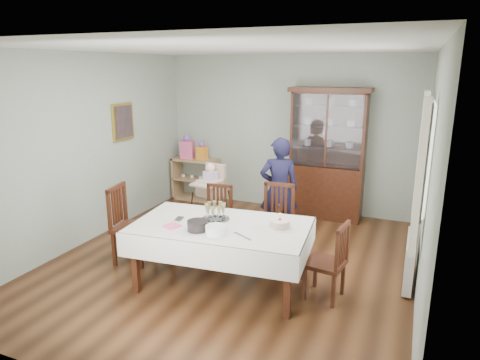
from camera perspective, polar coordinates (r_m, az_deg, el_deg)
The scene contains 25 objects.
floor at distance 5.74m, azimuth -1.17°, elevation -10.91°, with size 5.00×5.00×0.00m, color #593319.
room_shell at distance 5.71m, azimuth 0.92°, elevation 6.91°, with size 5.00×5.00×5.00m.
dining_table at distance 5.04m, azimuth -2.50°, elevation -9.91°, with size 2.10×1.33×0.76m.
china_cabinet at distance 7.24m, azimuth 11.60°, elevation 3.66°, with size 1.30×0.48×2.18m.
sideboard at distance 8.26m, azimuth -5.87°, elevation 0.12°, with size 0.90×0.38×0.80m.
picture_frame at distance 7.06m, azimuth -15.34°, elevation 7.49°, with size 0.04×0.48×0.58m, color gold.
window at distance 5.11m, azimuth 23.69°, elevation 2.93°, with size 0.04×1.02×1.22m, color white.
curtain_left at distance 4.52m, azimuth 22.82°, elevation 0.29°, with size 0.07×0.30×1.55m, color silver.
curtain_right at distance 5.73m, azimuth 22.97°, elevation 3.18°, with size 0.07×0.30×1.55m, color silver.
radiator at distance 5.48m, azimuth 21.68°, elevation -9.89°, with size 0.10×0.80×0.55m, color white.
chair_far_left at distance 6.10m, azimuth -3.20°, elevation -6.60°, with size 0.43×0.43×0.88m.
chair_far_right at distance 5.82m, azimuth 4.72°, elevation -7.41°, with size 0.47×0.47×0.98m.
chair_end_left at distance 5.84m, azimuth -14.14°, elevation -7.66°, with size 0.52×0.52×1.02m.
chair_end_right at distance 4.92m, azimuth 11.37°, elevation -12.40°, with size 0.45×0.45×0.89m.
woman at distance 6.23m, azimuth 5.21°, elevation -1.27°, with size 0.56×0.37×1.54m, color black.
high_chair at distance 6.69m, azimuth -3.88°, elevation -3.21°, with size 0.56×0.56×1.08m.
champagne_tray at distance 5.00m, azimuth -3.30°, elevation -4.65°, with size 0.33×0.33×0.20m.
birthday_cake at distance 4.78m, azimuth 5.32°, elevation -5.90°, with size 0.26×0.26×0.18m.
plate_stack_dark at distance 4.72m, azimuth -5.67°, elevation -6.07°, with size 0.23×0.23×0.11m, color black.
plate_stack_white at distance 4.60m, azimuth -3.23°, elevation -6.68°, with size 0.23×0.23×0.10m, color white.
napkin_stack at distance 4.87m, azimuth -9.01°, elevation -6.05°, with size 0.15×0.15×0.02m, color #EE578A.
cutlery at distance 5.11m, azimuth -8.45°, elevation -5.08°, with size 0.11×0.16×0.01m, color silver, non-canonical shape.
cake_knife at distance 4.55m, azimuth 0.34°, elevation -7.50°, with size 0.28×0.02×0.01m, color silver.
gift_bag_pink at distance 8.19m, azimuth -7.09°, elevation 4.28°, with size 0.27×0.20×0.46m.
gift_bag_orange at distance 8.05m, azimuth -5.09°, elevation 3.83°, with size 0.21×0.16×0.36m.
Camera 1 is at (2.10, -4.71, 2.50)m, focal length 32.00 mm.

